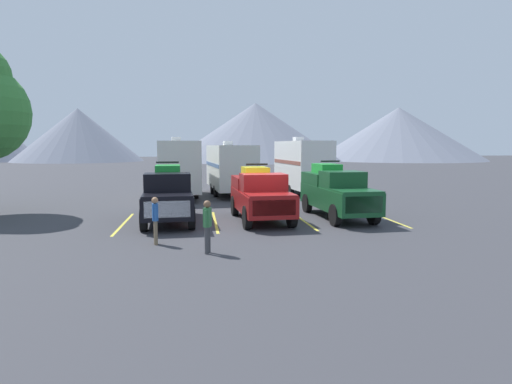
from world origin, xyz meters
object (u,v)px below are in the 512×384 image
(camper_trailer_b, at_px, (230,167))
(camper_trailer_c, at_px, (302,164))
(pickup_truck_c, at_px, (336,191))
(camper_trailer_a, at_px, (177,166))
(person_a, at_px, (155,217))
(person_b, at_px, (207,223))
(pickup_truck_b, at_px, (260,194))
(pickup_truck_a, at_px, (168,194))

(camper_trailer_b, xyz_separation_m, camper_trailer_c, (4.98, -0.30, 0.14))
(pickup_truck_c, distance_m, camper_trailer_c, 9.66)
(pickup_truck_c, relative_size, camper_trailer_c, 0.77)
(camper_trailer_a, xyz_separation_m, camper_trailer_b, (3.56, 0.84, -0.13))
(pickup_truck_c, relative_size, person_a, 3.56)
(person_a, xyz_separation_m, person_b, (1.74, -1.49, 0.03))
(camper_trailer_a, bearing_deg, person_a, -90.62)
(camper_trailer_b, relative_size, person_b, 5.00)
(pickup_truck_b, distance_m, person_a, 6.10)
(camper_trailer_a, distance_m, person_b, 15.40)
(person_a, bearing_deg, person_b, -40.58)
(pickup_truck_c, xyz_separation_m, person_a, (-7.97, -4.72, -0.29))
(pickup_truck_a, relative_size, pickup_truck_b, 1.03)
(camper_trailer_b, bearing_deg, pickup_truck_a, -109.54)
(camper_trailer_b, height_order, person_b, camper_trailer_b)
(pickup_truck_a, bearing_deg, camper_trailer_b, 70.46)
(pickup_truck_a, xyz_separation_m, camper_trailer_c, (8.55, 9.76, 0.87))
(pickup_truck_b, bearing_deg, camper_trailer_c, 66.11)
(pickup_truck_c, relative_size, camper_trailer_a, 0.68)
(pickup_truck_b, relative_size, camper_trailer_b, 0.63)
(person_b, bearing_deg, pickup_truck_c, 44.93)
(pickup_truck_b, height_order, pickup_truck_c, pickup_truck_c)
(pickup_truck_b, distance_m, camper_trailer_a, 10.33)
(pickup_truck_a, height_order, person_a, pickup_truck_a)
(pickup_truck_b, distance_m, pickup_truck_c, 3.72)
(person_b, bearing_deg, pickup_truck_a, 104.89)
(camper_trailer_c, bearing_deg, camper_trailer_a, -176.41)
(person_b, bearing_deg, camper_trailer_b, 83.05)
(pickup_truck_c, bearing_deg, pickup_truck_a, -178.80)
(pickup_truck_a, relative_size, pickup_truck_c, 0.94)
(person_a, bearing_deg, camper_trailer_c, 58.76)
(pickup_truck_b, relative_size, camper_trailer_a, 0.62)
(pickup_truck_c, bearing_deg, person_a, -149.38)
(camper_trailer_c, relative_size, person_b, 4.51)
(camper_trailer_a, height_order, person_a, camper_trailer_a)
(camper_trailer_c, xyz_separation_m, person_b, (-6.94, -15.81, -1.13))
(pickup_truck_c, distance_m, person_b, 8.80)
(pickup_truck_b, height_order, camper_trailer_b, camper_trailer_b)
(person_a, bearing_deg, camper_trailer_b, 75.77)
(pickup_truck_a, bearing_deg, person_b, -75.11)
(camper_trailer_b, xyz_separation_m, person_b, (-1.96, -16.11, -0.99))
(camper_trailer_b, distance_m, camper_trailer_c, 4.99)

